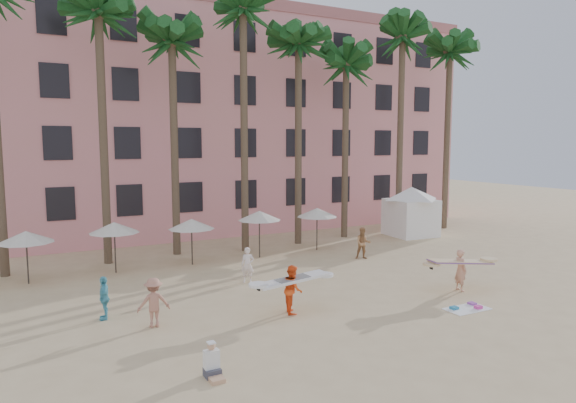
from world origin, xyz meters
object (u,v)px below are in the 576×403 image
Objects in this scene: carrier_white at (293,288)px; cabana at (411,207)px; carrier_yellow at (461,268)px; pink_hotel at (234,126)px.

cabana is at bearing 34.94° from carrier_white.
carrier_yellow is 8.13m from carrier_white.
pink_hotel reaches higher than carrier_yellow.
cabana is 18.87m from carrier_white.
carrier_yellow is (-7.36, -11.68, -1.01)m from cabana.
cabana reaches higher than carrier_yellow.
carrier_white is (-6.93, -23.06, -7.00)m from pink_hotel.
pink_hotel is 16.07m from cabana.
carrier_white is at bearing -145.06° from cabana.
carrier_white is at bearing -106.74° from pink_hotel.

